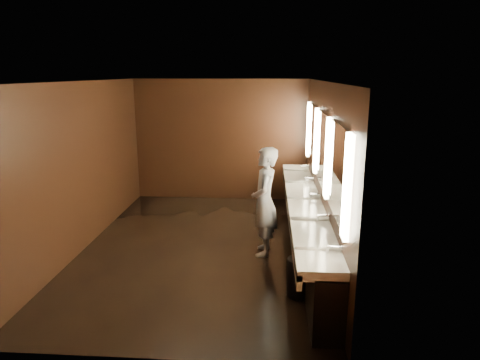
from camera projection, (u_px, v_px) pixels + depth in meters
name	position (u px, v px, depth m)	size (l,w,h in m)	color
floor	(202.00, 247.00, 7.41)	(6.00, 6.00, 0.00)	black
ceiling	(198.00, 81.00, 6.72)	(4.00, 6.00, 0.02)	#2D2D2B
wall_back	(221.00, 140.00, 9.97)	(4.00, 0.02, 2.80)	black
wall_front	(151.00, 235.00, 4.16)	(4.00, 0.02, 2.80)	black
wall_left	(83.00, 166.00, 7.20)	(0.02, 6.00, 2.80)	black
wall_right	(322.00, 170.00, 6.93)	(0.02, 6.00, 2.80)	black
sink_counter	(307.00, 222.00, 7.16)	(0.55, 5.40, 1.01)	black
mirror_band	(322.00, 149.00, 6.85)	(0.06, 5.03, 1.15)	#FBEAB8
person	(265.00, 202.00, 6.95)	(0.65, 0.43, 1.79)	#95AFDE
trash_bin	(300.00, 277.00, 5.74)	(0.34, 0.34, 0.53)	black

